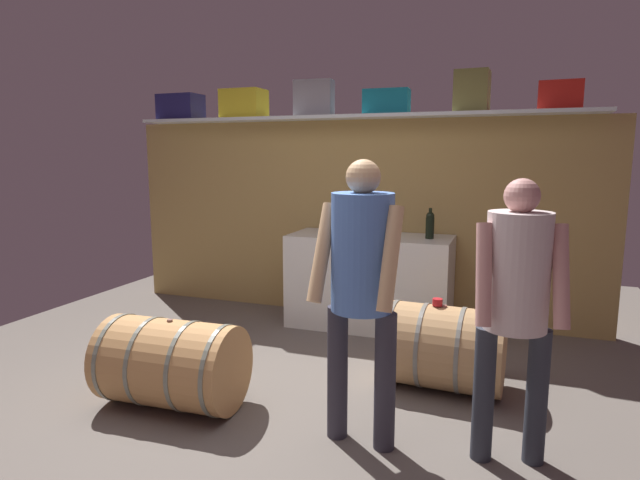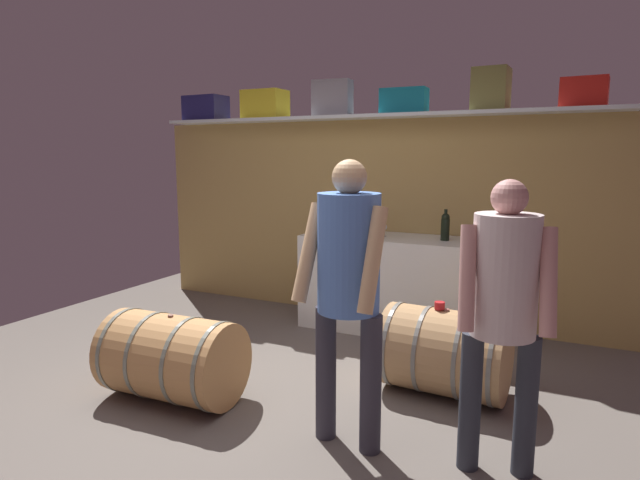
# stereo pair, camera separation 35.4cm
# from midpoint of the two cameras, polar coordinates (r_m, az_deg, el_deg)

# --- Properties ---
(ground_plane) EXTENTS (6.02, 8.01, 0.02)m
(ground_plane) POSITION_cam_midpoint_polar(r_m,az_deg,el_deg) (3.94, -1.45, -15.02)
(ground_plane) COLOR #635B54
(back_wall_panel) EXTENTS (4.82, 0.10, 1.94)m
(back_wall_panel) POSITION_cam_midpoint_polar(r_m,az_deg,el_deg) (5.31, 7.43, 2.20)
(back_wall_panel) COLOR tan
(back_wall_panel) RESTS_ON ground
(high_shelf_board) EXTENTS (4.43, 0.40, 0.03)m
(high_shelf_board) POSITION_cam_midpoint_polar(r_m,az_deg,el_deg) (5.14, 7.12, 13.02)
(high_shelf_board) COLOR silver
(high_shelf_board) RESTS_ON back_wall_panel
(toolcase_navy) EXTENTS (0.44, 0.29, 0.26)m
(toolcase_navy) POSITION_cam_midpoint_polar(r_m,az_deg,el_deg) (6.02, -10.52, 13.77)
(toolcase_navy) COLOR navy
(toolcase_navy) RESTS_ON high_shelf_board
(toolcase_yellow) EXTENTS (0.42, 0.30, 0.28)m
(toolcase_yellow) POSITION_cam_midpoint_polar(r_m,az_deg,el_deg) (5.61, -4.09, 14.35)
(toolcase_yellow) COLOR yellow
(toolcase_yellow) RESTS_ON high_shelf_board
(toolcase_grey) EXTENTS (0.38, 0.22, 0.34)m
(toolcase_grey) POSITION_cam_midpoint_polar(r_m,az_deg,el_deg) (5.28, 3.34, 15.00)
(toolcase_grey) COLOR gray
(toolcase_grey) RESTS_ON high_shelf_board
(toolcase_teal) EXTENTS (0.42, 0.22, 0.23)m
(toolcase_teal) POSITION_cam_midpoint_polar(r_m,az_deg,el_deg) (5.05, 11.09, 14.48)
(toolcase_teal) COLOR #107389
(toolcase_teal) RESTS_ON high_shelf_board
(toolcase_olive) EXTENTS (0.30, 0.30, 0.35)m
(toolcase_olive) POSITION_cam_midpoint_polar(r_m,az_deg,el_deg) (4.92, 20.00, 15.00)
(toolcase_olive) COLOR olive
(toolcase_olive) RESTS_ON high_shelf_board
(toolcase_red) EXTENTS (0.36, 0.27, 0.23)m
(toolcase_red) POSITION_cam_midpoint_polar(r_m,az_deg,el_deg) (4.88, 28.52, 13.78)
(toolcase_red) COLOR red
(toolcase_red) RESTS_ON high_shelf_board
(work_cabinet) EXTENTS (1.49, 0.62, 0.87)m
(work_cabinet) POSITION_cam_midpoint_polar(r_m,az_deg,el_deg) (4.97, 8.99, -4.59)
(work_cabinet) COLOR silver
(work_cabinet) RESTS_ON ground
(wine_bottle_clear) EXTENTS (0.07, 0.07, 0.30)m
(wine_bottle_clear) POSITION_cam_midpoint_polar(r_m,az_deg,el_deg) (4.68, 8.32, 1.59)
(wine_bottle_clear) COLOR #B4BDB7
(wine_bottle_clear) RESTS_ON work_cabinet
(wine_bottle_green) EXTENTS (0.08, 0.08, 0.33)m
(wine_bottle_green) POSITION_cam_midpoint_polar(r_m,az_deg,el_deg) (4.77, 7.63, 2.03)
(wine_bottle_green) COLOR #355E34
(wine_bottle_green) RESTS_ON work_cabinet
(wine_bottle_dark) EXTENTS (0.08, 0.08, 0.27)m
(wine_bottle_dark) POSITION_cam_midpoint_polar(r_m,az_deg,el_deg) (4.75, 15.44, 1.44)
(wine_bottle_dark) COLOR black
(wine_bottle_dark) RESTS_ON work_cabinet
(wine_glass) EXTENTS (0.07, 0.07, 0.12)m
(wine_glass) POSITION_cam_midpoint_polar(r_m,az_deg,el_deg) (4.86, 8.89, 1.32)
(wine_glass) COLOR white
(wine_glass) RESTS_ON work_cabinet
(red_funnel) EXTENTS (0.11, 0.11, 0.12)m
(red_funnel) POSITION_cam_midpoint_polar(r_m,az_deg,el_deg) (5.04, 7.82, 1.34)
(red_funnel) COLOR red
(red_funnel) RESTS_ON work_cabinet
(wine_barrel_near) EXTENTS (0.84, 0.62, 0.59)m
(wine_barrel_near) POSITION_cam_midpoint_polar(r_m,az_deg,el_deg) (3.78, 16.02, -11.54)
(wine_barrel_near) COLOR tan
(wine_barrel_near) RESTS_ON ground
(wine_barrel_far) EXTENTS (0.90, 0.60, 0.58)m
(wine_barrel_far) POSITION_cam_midpoint_polar(r_m,az_deg,el_deg) (3.65, -12.91, -12.27)
(wine_barrel_far) COLOR tan
(wine_barrel_far) RESTS_ON ground
(tasting_cup) EXTENTS (0.07, 0.07, 0.05)m
(tasting_cup) POSITION_cam_midpoint_polar(r_m,az_deg,el_deg) (3.69, 15.49, -6.84)
(tasting_cup) COLOR red
(tasting_cup) RESTS_ON wine_barrel_near
(winemaker_pouring) EXTENTS (0.49, 0.41, 1.58)m
(winemaker_pouring) POSITION_cam_midpoint_polar(r_m,az_deg,el_deg) (2.84, 6.61, -3.79)
(winemaker_pouring) COLOR #35333F
(winemaker_pouring) RESTS_ON ground
(visitor_tasting) EXTENTS (0.47, 0.38, 1.49)m
(visitor_tasting) POSITION_cam_midpoint_polar(r_m,az_deg,el_deg) (2.79, 22.69, -5.83)
(visitor_tasting) COLOR #2D313C
(visitor_tasting) RESTS_ON ground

